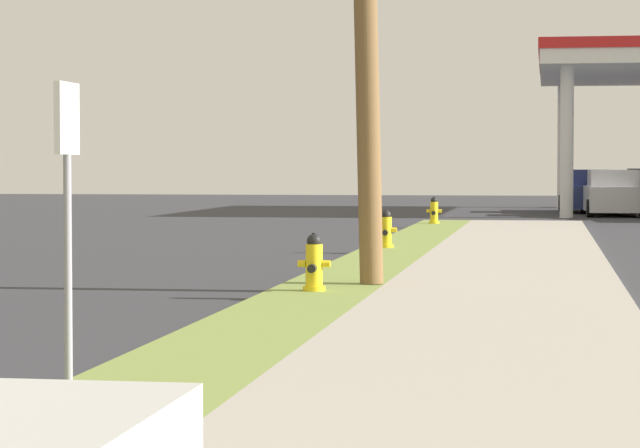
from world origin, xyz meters
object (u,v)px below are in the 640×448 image
at_px(fire_hydrant_fourth, 434,212).
at_px(fire_hydrant_second, 314,266).
at_px(car_silver_by_far_pump, 612,195).
at_px(fire_hydrant_third, 386,231).
at_px(car_navy_by_near_pump, 588,193).
at_px(street_sign_post, 67,181).

bearing_deg(fire_hydrant_fourth, fire_hydrant_second, -89.70).
bearing_deg(fire_hydrant_second, car_silver_by_far_pump, 80.71).
relative_size(fire_hydrant_third, car_navy_by_near_pump, 0.16).
relative_size(fire_hydrant_second, fire_hydrant_fourth, 1.00).
bearing_deg(fire_hydrant_fourth, street_sign_post, -89.71).
height_order(fire_hydrant_second, car_silver_by_far_pump, car_silver_by_far_pump).
bearing_deg(car_navy_by_near_pump, fire_hydrant_second, -97.21).
height_order(street_sign_post, car_silver_by_far_pump, street_sign_post).
bearing_deg(fire_hydrant_fourth, car_silver_by_far_pump, 62.99).
xyz_separation_m(fire_hydrant_third, car_silver_by_far_pump, (5.35, 22.09, 0.28)).
xyz_separation_m(street_sign_post, car_silver_by_far_pump, (5.16, 41.48, -0.91)).
relative_size(fire_hydrant_second, fire_hydrant_third, 1.00).
bearing_deg(car_silver_by_far_pump, car_navy_by_near_pump, 101.89).
relative_size(fire_hydrant_second, car_navy_by_near_pump, 0.16).
height_order(fire_hydrant_third, car_navy_by_near_pump, car_navy_by_near_pump).
bearing_deg(street_sign_post, fire_hydrant_fourth, 90.29).
xyz_separation_m(car_navy_by_near_pump, car_silver_by_far_pump, (0.74, -3.50, 0.00)).
height_order(street_sign_post, car_navy_by_near_pump, street_sign_post).
height_order(car_navy_by_near_pump, car_silver_by_far_pump, same).
height_order(fire_hydrant_third, car_silver_by_far_pump, car_silver_by_far_pump).
relative_size(fire_hydrant_fourth, car_silver_by_far_pump, 0.16).
distance_m(fire_hydrant_third, car_navy_by_near_pump, 26.01).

